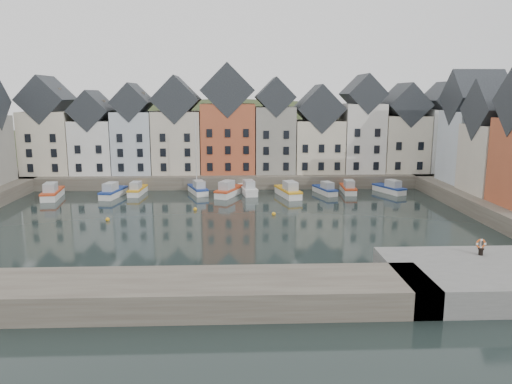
{
  "coord_description": "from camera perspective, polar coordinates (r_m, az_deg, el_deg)",
  "views": [
    {
      "loc": [
        1.34,
        -55.27,
        14.72
      ],
      "look_at": [
        3.82,
        6.0,
        2.76
      ],
      "focal_mm": 35.0,
      "sensor_mm": 36.0,
      "label": 1
    }
  ],
  "objects": [
    {
      "name": "boat_j",
      "position": [
        78.83,
        15.04,
        0.39
      ],
      "size": [
        4.07,
        6.2,
        2.29
      ],
      "rotation": [
        0.0,
        0.0,
        0.41
      ],
      "color": "silver",
      "rests_on": "ground"
    },
    {
      "name": "mooring_buoys",
      "position": [
        62.56,
        -7.16,
        -2.52
      ],
      "size": [
        20.5,
        5.5,
        0.5
      ],
      "color": "orange",
      "rests_on": "ground"
    },
    {
      "name": "ground",
      "position": [
        57.21,
        -3.59,
        -3.9
      ],
      "size": [
        260.0,
        260.0,
        0.0
      ],
      "primitive_type": "plane",
      "color": "black",
      "rests_on": "ground"
    },
    {
      "name": "boat_f",
      "position": [
        75.41,
        -0.93,
        0.33
      ],
      "size": [
        3.03,
        6.47,
        2.39
      ],
      "rotation": [
        0.0,
        0.0,
        0.18
      ],
      "color": "silver",
      "rests_on": "ground"
    },
    {
      "name": "life_ring_post",
      "position": [
        44.45,
        24.3,
        -5.44
      ],
      "size": [
        0.8,
        0.17,
        1.3
      ],
      "color": "gray",
      "rests_on": "near_quay"
    },
    {
      "name": "mooring_bollard",
      "position": [
        44.42,
        24.31,
        -6.2
      ],
      "size": [
        0.48,
        0.48,
        0.56
      ],
      "color": "black",
      "rests_on": "near_quay"
    },
    {
      "name": "right_terrace",
      "position": [
        72.44,
        26.39,
        5.3
      ],
      "size": [
        8.3,
        24.25,
        16.36
      ],
      "color": "silver",
      "rests_on": "right_quay"
    },
    {
      "name": "far_terrace",
      "position": [
        83.5,
        -1.04,
        7.02
      ],
      "size": [
        72.37,
        8.16,
        17.78
      ],
      "color": "beige",
      "rests_on": "far_quay"
    },
    {
      "name": "boat_i",
      "position": [
        77.47,
        10.5,
        0.4
      ],
      "size": [
        2.16,
        6.0,
        2.27
      ],
      "rotation": [
        0.0,
        0.0,
        -0.06
      ],
      "color": "silver",
      "rests_on": "ground"
    },
    {
      "name": "boat_a",
      "position": [
        77.86,
        -22.27,
        -0.11
      ],
      "size": [
        2.99,
        7.04,
        2.62
      ],
      "rotation": [
        0.0,
        0.0,
        0.13
      ],
      "color": "silver",
      "rests_on": "ground"
    },
    {
      "name": "near_quay",
      "position": [
        43.12,
        26.8,
        -8.75
      ],
      "size": [
        18.0,
        10.0,
        2.0
      ],
      "primitive_type": "cube",
      "color": "#60605E",
      "rests_on": "ground"
    },
    {
      "name": "boat_d",
      "position": [
        76.02,
        -6.64,
        0.37
      ],
      "size": [
        3.65,
        6.29,
        11.48
      ],
      "rotation": [
        0.0,
        0.0,
        0.32
      ],
      "color": "silver",
      "rests_on": "ground"
    },
    {
      "name": "boat_b",
      "position": [
        76.03,
        -16.04,
        -0.0
      ],
      "size": [
        3.07,
        6.62,
        2.44
      ],
      "rotation": [
        0.0,
        0.0,
        -0.18
      ],
      "color": "silver",
      "rests_on": "ground"
    },
    {
      "name": "boat_g",
      "position": [
        73.42,
        3.74,
        0.07
      ],
      "size": [
        3.63,
        7.14,
        2.63
      ],
      "rotation": [
        0.0,
        0.0,
        0.23
      ],
      "color": "silver",
      "rests_on": "ground"
    },
    {
      "name": "boat_e",
      "position": [
        73.98,
        -3.12,
        0.15
      ],
      "size": [
        4.54,
        6.99,
        2.58
      ],
      "rotation": [
        0.0,
        0.0,
        -0.4
      ],
      "color": "silver",
      "rests_on": "ground"
    },
    {
      "name": "far_quay",
      "position": [
        86.38,
        -3.18,
        1.88
      ],
      "size": [
        90.0,
        16.0,
        2.0
      ],
      "primitive_type": "cube",
      "color": "#4D443B",
      "rests_on": "ground"
    },
    {
      "name": "near_wall",
      "position": [
        37.73,
        -20.01,
        -10.99
      ],
      "size": [
        50.0,
        6.0,
        2.0
      ],
      "primitive_type": "cube",
      "color": "#4D443B",
      "rests_on": "ground"
    },
    {
      "name": "boat_h",
      "position": [
        76.09,
        7.92,
        0.26
      ],
      "size": [
        3.21,
        5.85,
        2.14
      ],
      "rotation": [
        0.0,
        0.0,
        0.28
      ],
      "color": "silver",
      "rests_on": "ground"
    },
    {
      "name": "boat_c",
      "position": [
        77.09,
        -13.42,
        0.22
      ],
      "size": [
        2.18,
        5.89,
        2.22
      ],
      "rotation": [
        0.0,
        0.0,
        -0.07
      ],
      "color": "silver",
      "rests_on": "ground"
    },
    {
      "name": "hillside",
      "position": [
        115.98,
        -2.89,
        -5.35
      ],
      "size": [
        153.6,
        70.4,
        64.0
      ],
      "color": "#2A361B",
      "rests_on": "ground"
    }
  ]
}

